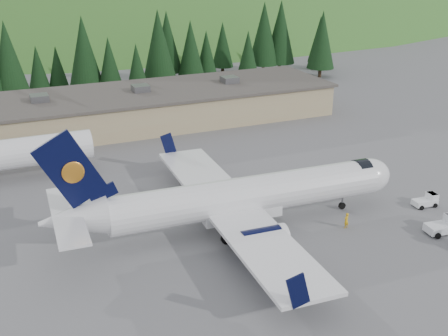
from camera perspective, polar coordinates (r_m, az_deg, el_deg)
ground at (r=56.19m, az=2.47°, el=-5.86°), size 600.00×600.00×0.00m
airliner at (r=54.43m, az=1.50°, el=-3.08°), size 35.89×33.64×11.92m
baggage_tug_a at (r=58.54m, az=21.54°, el=-5.45°), size 3.40×2.25×1.73m
baggage_tug_b at (r=63.80m, az=19.91°, el=-3.12°), size 2.67×1.72×1.38m
terminal_building at (r=87.59m, az=-11.53°, el=5.73°), size 71.00×17.00×6.10m
ramp_worker at (r=56.66m, az=12.32°, el=-5.23°), size 0.67×0.54×1.61m
tree_line at (r=109.48m, az=-13.86°, el=11.35°), size 113.76×17.99×14.25m
hills at (r=284.69m, az=-6.43°, el=-1.02°), size 614.00×330.00×300.00m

